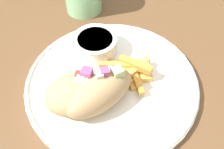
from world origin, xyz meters
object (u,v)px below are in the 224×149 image
pita_sandwich_near (100,92)px  fries_pile (128,73)px  sauce_ramekin (95,45)px  plate (112,83)px  pita_sandwich_far (75,92)px

pita_sandwich_near → fries_pile: pita_sandwich_near is taller
sauce_ramekin → fries_pile: bearing=-90.1°
plate → pita_sandwich_near: 0.06m
pita_sandwich_far → sauce_ramekin: pita_sandwich_far is taller
pita_sandwich_near → pita_sandwich_far: bearing=137.7°
plate → sauce_ramekin: sauce_ramekin is taller
pita_sandwich_near → fries_pile: 0.08m
plate → fries_pile: size_ratio=2.92×
pita_sandwich_near → pita_sandwich_far: (-0.03, 0.03, -0.00)m
pita_sandwich_far → fries_pile: bearing=13.9°
pita_sandwich_near → pita_sandwich_far: pita_sandwich_near is taller
sauce_ramekin → pita_sandwich_far: bearing=-148.2°
fries_pile → sauce_ramekin: (0.00, 0.09, 0.01)m
pita_sandwich_near → sauce_ramekin: pita_sandwich_near is taller
pita_sandwich_far → fries_pile: pita_sandwich_far is taller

